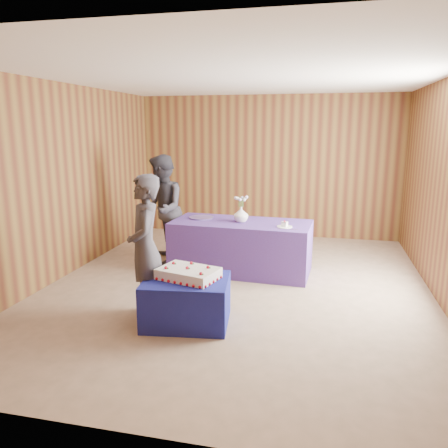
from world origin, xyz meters
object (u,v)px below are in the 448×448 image
(serving_table, at_px, (241,247))
(guest_right, at_px, (162,210))
(cake_table, at_px, (186,301))
(guest_left, at_px, (145,247))
(sheet_cake, at_px, (188,273))
(vase, at_px, (241,214))

(serving_table, bearing_deg, guest_right, 175.94)
(cake_table, bearing_deg, guest_left, 162.03)
(sheet_cake, height_order, vase, vase)
(cake_table, bearing_deg, serving_table, 75.08)
(vase, relative_size, guest_right, 0.13)
(sheet_cake, xyz_separation_m, vase, (0.23, 1.82, 0.30))
(guest_left, bearing_deg, guest_right, 171.60)
(vase, bearing_deg, guest_right, 172.00)
(vase, height_order, guest_right, guest_right)
(cake_table, height_order, sheet_cake, sheet_cake)
(sheet_cake, xyz_separation_m, guest_right, (-1.05, 2.00, 0.29))
(sheet_cake, bearing_deg, vase, 97.96)
(vase, bearing_deg, cake_table, -97.53)
(serving_table, distance_m, guest_left, 1.97)
(serving_table, relative_size, guest_left, 1.25)
(vase, bearing_deg, guest_left, -112.78)
(vase, bearing_deg, sheet_cake, -97.15)
(cake_table, relative_size, guest_left, 0.56)
(guest_left, bearing_deg, vase, 133.25)
(cake_table, height_order, guest_right, guest_right)
(cake_table, xyz_separation_m, guest_left, (-0.49, 0.09, 0.55))
(cake_table, xyz_separation_m, serving_table, (0.25, 1.87, 0.12))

